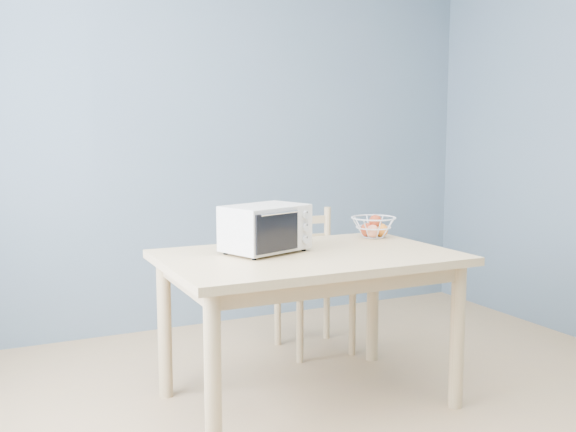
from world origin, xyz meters
name	(u,v)px	position (x,y,z in m)	size (l,w,h in m)	color
room	(414,141)	(0.00, 0.00, 1.30)	(4.01, 4.51, 2.61)	tan
dining_table	(308,274)	(-0.06, 0.74, 0.65)	(1.40, 0.90, 0.75)	tan
toaster_oven	(263,228)	(-0.25, 0.85, 0.87)	(0.46, 0.40, 0.23)	silver
fruit_basket	(373,227)	(0.49, 1.01, 0.81)	(0.31, 0.31, 0.13)	silver
dining_chair	(311,281)	(0.34, 1.46, 0.43)	(0.42, 0.42, 0.86)	tan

